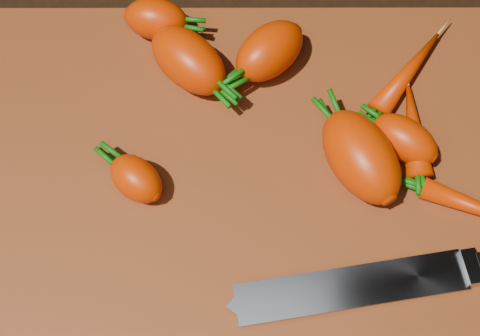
{
  "coord_description": "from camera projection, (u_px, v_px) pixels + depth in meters",
  "views": [
    {
      "loc": [
        -0.0,
        -0.24,
        0.56
      ],
      "look_at": [
        0.0,
        0.01,
        0.03
      ],
      "focal_mm": 50.0,
      "sensor_mm": 36.0,
      "label": 1
    }
  ],
  "objects": [
    {
      "name": "knife",
      "position": [
        374.0,
        284.0,
        0.55
      ],
      "size": [
        0.32,
        0.08,
        0.02
      ],
      "rotation": [
        0.0,
        0.0,
        0.16
      ],
      "color": "gray",
      "rests_on": "cutting_board"
    },
    {
      "name": "carrot_2",
      "position": [
        361.0,
        157.0,
        0.58
      ],
      "size": [
        0.09,
        0.11,
        0.06
      ],
      "primitive_type": "ellipsoid",
      "rotation": [
        0.0,
        0.0,
        2.04
      ],
      "color": "#C42B00",
      "rests_on": "cutting_board"
    },
    {
      "name": "carrot_6",
      "position": [
        409.0,
        72.0,
        0.64
      ],
      "size": [
        0.08,
        0.1,
        0.02
      ],
      "primitive_type": "ellipsoid",
      "rotation": [
        0.0,
        0.0,
        0.91
      ],
      "color": "#C42B00",
      "rests_on": "cutting_board"
    },
    {
      "name": "carrot_3",
      "position": [
        270.0,
        51.0,
        0.63
      ],
      "size": [
        0.09,
        0.09,
        0.05
      ],
      "primitive_type": "ellipsoid",
      "rotation": [
        0.0,
        0.0,
        3.9
      ],
      "color": "#C42B00",
      "rests_on": "cutting_board"
    },
    {
      "name": "ground",
      "position": [
        240.0,
        194.0,
        0.61
      ],
      "size": [
        2.0,
        2.0,
        0.01
      ],
      "primitive_type": "cube",
      "color": "black"
    },
    {
      "name": "carrot_1",
      "position": [
        188.0,
        60.0,
        0.63
      ],
      "size": [
        0.1,
        0.1,
        0.05
      ],
      "primitive_type": "ellipsoid",
      "rotation": [
        0.0,
        0.0,
        -0.8
      ],
      "color": "#C42B00",
      "rests_on": "cutting_board"
    },
    {
      "name": "carrot_4",
      "position": [
        156.0,
        19.0,
        0.65
      ],
      "size": [
        0.07,
        0.05,
        0.04
      ],
      "primitive_type": "ellipsoid",
      "rotation": [
        0.0,
        0.0,
        -0.19
      ],
      "color": "#C42B00",
      "rests_on": "cutting_board"
    },
    {
      "name": "carrot_5",
      "position": [
        405.0,
        139.0,
        0.6
      ],
      "size": [
        0.07,
        0.07,
        0.04
      ],
      "primitive_type": "ellipsoid",
      "rotation": [
        0.0,
        0.0,
        2.48
      ],
      "color": "#C42B00",
      "rests_on": "cutting_board"
    },
    {
      "name": "cutting_board",
      "position": [
        240.0,
        189.0,
        0.6
      ],
      "size": [
        0.5,
        0.4,
        0.01
      ],
      "primitive_type": "cube",
      "color": "brown",
      "rests_on": "ground"
    },
    {
      "name": "carrot_8",
      "position": [
        414.0,
        130.0,
        0.61
      ],
      "size": [
        0.02,
        0.09,
        0.02
      ],
      "primitive_type": "ellipsoid",
      "rotation": [
        0.0,
        0.0,
        1.57
      ],
      "color": "#C42B00",
      "rests_on": "cutting_board"
    },
    {
      "name": "carrot_0",
      "position": [
        136.0,
        179.0,
        0.58
      ],
      "size": [
        0.06,
        0.06,
        0.04
      ],
      "primitive_type": "ellipsoid",
      "rotation": [
        0.0,
        0.0,
        2.41
      ],
      "color": "#C42B00",
      "rests_on": "cutting_board"
    }
  ]
}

